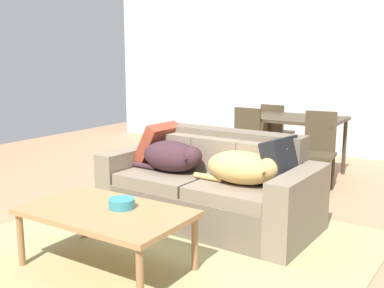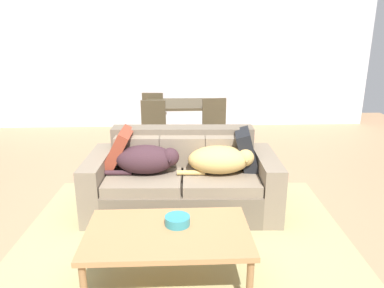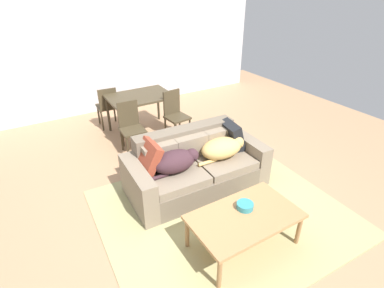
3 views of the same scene
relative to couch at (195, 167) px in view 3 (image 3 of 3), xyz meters
The scene contains 14 objects.
ground_plane 0.46m from the couch, 119.32° to the right, with size 10.00×10.00×0.00m, color tan.
back_partition 3.86m from the couch, 92.45° to the left, with size 8.00×0.12×2.70m, color silver.
area_rug 0.78m from the couch, 90.18° to the right, with size 3.10×2.71×0.01m, color tan.
couch is the anchor object (origin of this frame).
dog_on_left_cushion 0.47m from the couch, 164.27° to the right, with size 0.77×0.39×0.30m.
dog_on_right_cushion 0.50m from the couch, 17.83° to the right, with size 0.80×0.42×0.29m.
throw_pillow_by_left_arm 0.78m from the couch, behind, with size 0.12×0.45×0.45m, color brown.
throw_pillow_by_right_arm 0.77m from the couch, ahead, with size 0.15×0.42×0.42m, color black.
coffee_table 1.29m from the couch, 95.99° to the right, with size 1.23×0.73×0.46m.
bowl_on_coffee_table 1.20m from the couch, 92.96° to the right, with size 0.19×0.19×0.07m, color teal.
dining_table 2.15m from the couch, 88.70° to the left, with size 1.21×0.87×0.77m.
dining_chair_near_left 1.56m from the couch, 104.97° to the left, with size 0.42×0.42×0.92m.
dining_chair_near_right 1.68m from the couch, 71.60° to the left, with size 0.44×0.44×0.92m.
dining_chair_far_left 2.71m from the couch, 99.61° to the left, with size 0.43×0.43×0.87m.
Camera 3 is at (-1.80, -2.87, 2.78)m, focal length 28.18 mm.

